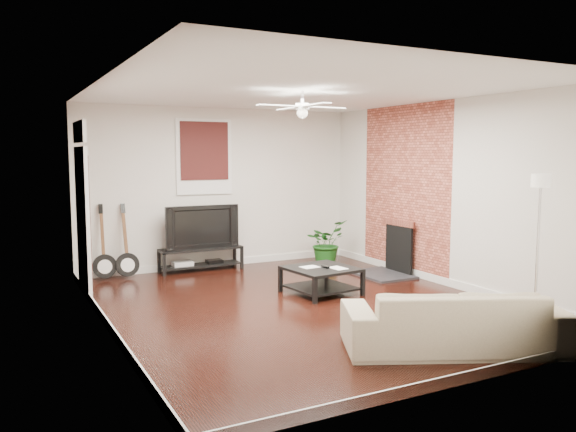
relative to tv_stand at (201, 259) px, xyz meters
name	(u,v)px	position (x,y,z in m)	size (l,w,h in m)	color
room	(302,200)	(0.45, -2.78, 1.20)	(5.01, 6.01, 2.81)	black
brick_accent	(405,190)	(2.94, -1.78, 1.20)	(0.02, 2.20, 2.80)	brown
fireplace	(389,247)	(2.65, -1.78, 0.26)	(0.80, 1.10, 0.92)	black
window_back	(204,157)	(0.15, 0.19, 1.75)	(1.00, 0.06, 1.30)	#39100F
door_left	(83,207)	(-2.01, -0.88, 1.05)	(0.08, 1.00, 2.50)	white
tv_stand	(201,259)	(0.00, 0.00, 0.00)	(1.42, 0.38, 0.40)	black
tv	(200,226)	(0.00, 0.02, 0.57)	(1.28, 0.17, 0.73)	black
coffee_table	(321,281)	(1.00, -2.36, -0.01)	(0.90, 0.90, 0.38)	black
sofa	(452,319)	(0.97, -5.02, 0.12)	(2.18, 0.85, 0.64)	tan
floor_lamp	(538,252)	(2.32, -4.92, 0.69)	(0.29, 0.29, 1.78)	white
potted_plant	(326,242)	(2.20, -0.49, 0.20)	(0.72, 0.63, 0.80)	#185418
guitar_left	(104,242)	(-1.61, -0.03, 0.41)	(0.38, 0.27, 1.23)	black
guitar_right	(127,241)	(-1.26, -0.06, 0.41)	(0.38, 0.27, 1.23)	black
ceiling_fan	(302,107)	(0.45, -2.78, 2.40)	(1.24, 1.24, 0.32)	white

